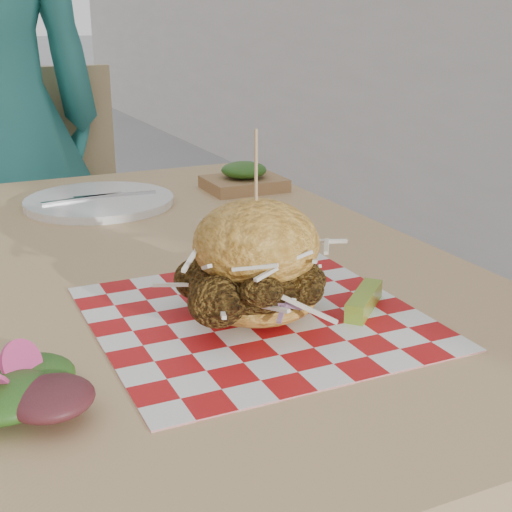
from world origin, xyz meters
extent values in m
cube|color=tan|center=(0.16, 0.33, 0.73)|extent=(0.80, 1.20, 0.04)
cylinder|color=#333338|center=(0.50, 0.87, 0.35)|extent=(0.05, 0.05, 0.71)
cube|color=tan|center=(0.16, 1.22, 0.45)|extent=(0.43, 0.43, 0.04)
cube|color=tan|center=(0.16, 1.42, 0.70)|extent=(0.42, 0.05, 0.50)
cylinder|color=#333338|center=(-0.03, 1.04, 0.21)|extent=(0.03, 0.03, 0.43)
cylinder|color=#333338|center=(0.33, 1.03, 0.21)|extent=(0.03, 0.03, 0.43)
cylinder|color=#333338|center=(0.34, 1.39, 0.21)|extent=(0.03, 0.03, 0.43)
cube|color=#B71215|center=(0.20, 0.08, 0.75)|extent=(0.36, 0.36, 0.00)
ellipsoid|color=gold|center=(0.20, 0.08, 0.78)|extent=(0.14, 0.14, 0.05)
ellipsoid|color=brown|center=(0.20, 0.08, 0.80)|extent=(0.15, 0.14, 0.08)
ellipsoid|color=gold|center=(0.20, 0.08, 0.84)|extent=(0.14, 0.14, 0.10)
cylinder|color=tan|center=(0.20, 0.08, 0.91)|extent=(0.00, 0.00, 0.11)
cube|color=#89AE32|center=(0.32, 0.05, 0.76)|extent=(0.08, 0.08, 0.02)
ellipsoid|color=#3F1419|center=(-0.05, -0.01, 0.76)|extent=(0.08, 0.08, 0.03)
ellipsoid|color=#164A15|center=(-0.08, 0.01, 0.76)|extent=(0.08, 0.08, 0.03)
ellipsoid|color=#3F1419|center=(-0.08, -0.04, 0.76)|extent=(0.08, 0.08, 0.03)
cylinder|color=#CC3876|center=(-0.07, 0.01, 0.79)|extent=(0.05, 0.05, 0.04)
cylinder|color=white|center=(0.16, 0.67, 0.76)|extent=(0.27, 0.27, 0.01)
cube|color=silver|center=(0.13, 0.67, 0.77)|extent=(0.15, 0.03, 0.00)
cube|color=silver|center=(0.19, 0.67, 0.77)|extent=(0.15, 0.03, 0.00)
cube|color=#9A7046|center=(0.45, 0.67, 0.76)|extent=(0.15, 0.12, 0.02)
ellipsoid|color=#164A15|center=(0.45, 0.67, 0.79)|extent=(0.09, 0.09, 0.03)
camera|label=1|loc=(-0.12, -0.60, 1.08)|focal=50.00mm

